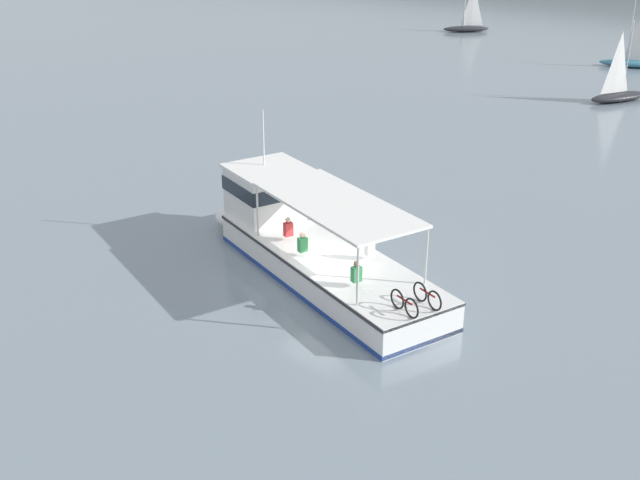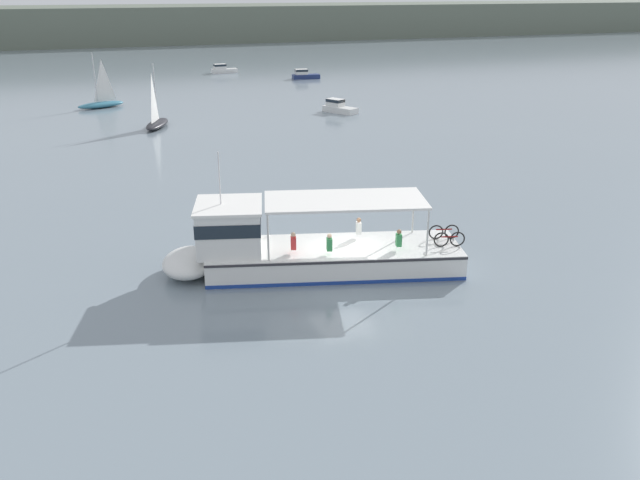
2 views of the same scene
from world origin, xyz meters
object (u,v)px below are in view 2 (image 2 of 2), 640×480
(ferry_main, at_px, (296,249))
(motorboat_horizon_east, at_px, (304,75))
(sailboat_near_port, at_px, (101,102))
(sailboat_far_left, at_px, (157,121))
(motorboat_near_starboard, at_px, (223,69))
(motorboat_horizon_west, at_px, (338,107))

(ferry_main, relative_size, motorboat_horizon_east, 3.49)
(sailboat_near_port, bearing_deg, sailboat_far_left, -72.05)
(motorboat_near_starboard, bearing_deg, sailboat_far_left, -111.31)
(sailboat_far_left, bearing_deg, motorboat_near_starboard, 68.69)
(ferry_main, height_order, sailboat_near_port, sailboat_near_port)
(ferry_main, height_order, motorboat_horizon_east, ferry_main)
(motorboat_horizon_east, distance_m, motorboat_near_starboard, 13.22)
(ferry_main, distance_m, sailboat_near_port, 45.73)
(motorboat_horizon_east, distance_m, motorboat_horizon_west, 24.97)
(sailboat_far_left, bearing_deg, ferry_main, -87.43)
(motorboat_horizon_east, xyz_separation_m, sailboat_near_port, (-26.57, -13.59, -0.00))
(motorboat_near_starboard, relative_size, motorboat_horizon_west, 0.96)
(motorboat_horizon_east, relative_size, sailboat_far_left, 0.69)
(ferry_main, bearing_deg, motorboat_near_starboard, 79.80)
(motorboat_near_starboard, distance_m, motorboat_horizon_west, 34.55)
(sailboat_far_left, height_order, motorboat_horizon_west, sailboat_far_left)
(motorboat_near_starboard, bearing_deg, ferry_main, -100.20)
(motorboat_horizon_east, bearing_deg, ferry_main, -109.73)
(ferry_main, bearing_deg, motorboat_horizon_east, 70.27)
(sailboat_far_left, bearing_deg, motorboat_horizon_west, 4.09)
(sailboat_near_port, xyz_separation_m, sailboat_far_left, (3.93, -12.11, 0.00))
(sailboat_far_left, height_order, motorboat_near_starboard, sailboat_far_left)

